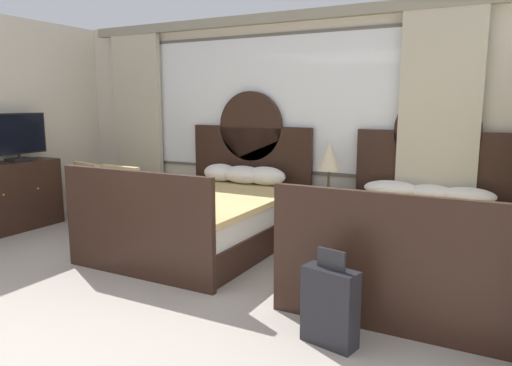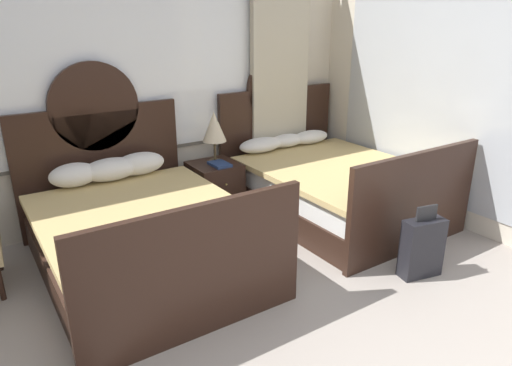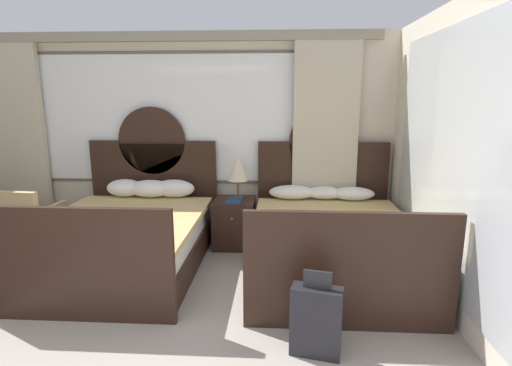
{
  "view_description": "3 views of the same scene",
  "coord_description": "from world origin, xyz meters",
  "px_view_note": "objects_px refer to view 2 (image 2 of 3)",
  "views": [
    {
      "loc": [
        2.73,
        -1.23,
        1.61
      ],
      "look_at": [
        0.75,
        2.52,
        0.88
      ],
      "focal_mm": 33.19,
      "sensor_mm": 36.0,
      "label": 1
    },
    {
      "loc": [
        -1.39,
        -0.56,
        2.16
      ],
      "look_at": [
        0.63,
        2.49,
        0.83
      ],
      "focal_mm": 32.31,
      "sensor_mm": 36.0,
      "label": 2
    },
    {
      "loc": [
        1.5,
        -1.04,
        1.87
      ],
      "look_at": [
        1.27,
        2.75,
        1.05
      ],
      "focal_mm": 27.99,
      "sensor_mm": 36.0,
      "label": 3
    }
  ],
  "objects_px": {
    "nightstand_between_beds": "(215,189)",
    "book_on_nightstand": "(220,164)",
    "bed_near_mirror": "(330,183)",
    "bed_near_window": "(139,230)",
    "suitcase_on_floor": "(422,248)",
    "table_lamp_on_nightstand": "(214,127)"
  },
  "relations": [
    {
      "from": "bed_near_mirror",
      "to": "table_lamp_on_nightstand",
      "type": "distance_m",
      "value": 1.46
    },
    {
      "from": "nightstand_between_beds",
      "to": "table_lamp_on_nightstand",
      "type": "bearing_deg",
      "value": 51.21
    },
    {
      "from": "bed_near_mirror",
      "to": "suitcase_on_floor",
      "type": "bearing_deg",
      "value": -100.68
    },
    {
      "from": "book_on_nightstand",
      "to": "suitcase_on_floor",
      "type": "height_order",
      "value": "suitcase_on_floor"
    },
    {
      "from": "suitcase_on_floor",
      "to": "nightstand_between_beds",
      "type": "bearing_deg",
      "value": 111.33
    },
    {
      "from": "nightstand_between_beds",
      "to": "bed_near_window",
      "type": "bearing_deg",
      "value": -149.75
    },
    {
      "from": "bed_near_window",
      "to": "book_on_nightstand",
      "type": "relative_size",
      "value": 8.73
    },
    {
      "from": "bed_near_mirror",
      "to": "book_on_nightstand",
      "type": "height_order",
      "value": "bed_near_mirror"
    },
    {
      "from": "table_lamp_on_nightstand",
      "to": "suitcase_on_floor",
      "type": "xyz_separation_m",
      "value": [
        0.8,
        -2.23,
        -0.74
      ]
    },
    {
      "from": "bed_near_mirror",
      "to": "bed_near_window",
      "type": "bearing_deg",
      "value": 179.71
    },
    {
      "from": "nightstand_between_beds",
      "to": "suitcase_on_floor",
      "type": "bearing_deg",
      "value": -68.67
    },
    {
      "from": "book_on_nightstand",
      "to": "bed_near_mirror",
      "type": "bearing_deg",
      "value": -27.04
    },
    {
      "from": "bed_near_mirror",
      "to": "nightstand_between_beds",
      "type": "distance_m",
      "value": 1.32
    },
    {
      "from": "bed_near_window",
      "to": "book_on_nightstand",
      "type": "bearing_deg",
      "value": 25.93
    },
    {
      "from": "suitcase_on_floor",
      "to": "book_on_nightstand",
      "type": "bearing_deg",
      "value": 111.91
    },
    {
      "from": "nightstand_between_beds",
      "to": "book_on_nightstand",
      "type": "height_order",
      "value": "book_on_nightstand"
    },
    {
      "from": "table_lamp_on_nightstand",
      "to": "bed_near_mirror",
      "type": "bearing_deg",
      "value": -33.87
    },
    {
      "from": "nightstand_between_beds",
      "to": "suitcase_on_floor",
      "type": "distance_m",
      "value": 2.34
    },
    {
      "from": "bed_near_window",
      "to": "book_on_nightstand",
      "type": "distance_m",
      "value": 1.31
    },
    {
      "from": "nightstand_between_beds",
      "to": "table_lamp_on_nightstand",
      "type": "height_order",
      "value": "table_lamp_on_nightstand"
    },
    {
      "from": "bed_near_mirror",
      "to": "book_on_nightstand",
      "type": "xyz_separation_m",
      "value": [
        -1.12,
        0.57,
        0.27
      ]
    },
    {
      "from": "nightstand_between_beds",
      "to": "book_on_nightstand",
      "type": "bearing_deg",
      "value": -81.4
    }
  ]
}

